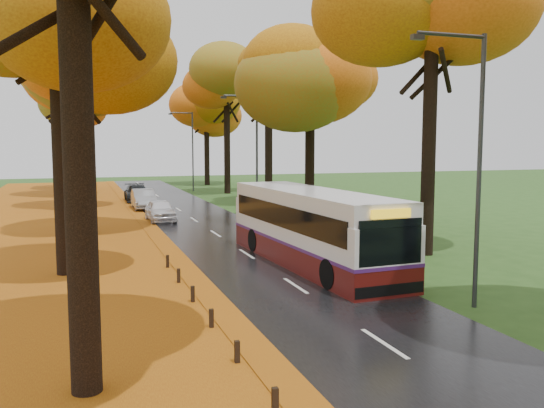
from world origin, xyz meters
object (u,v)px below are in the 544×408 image
bus (311,226)px  car_white (160,210)px  car_silver (144,199)px  car_dark (137,193)px  streetlamp_near (473,149)px  streetlamp_far (190,145)px  streetlamp_mid (253,146)px

bus → car_white: bus is taller
car_white → car_silver: size_ratio=0.89×
car_white → car_dark: 13.05m
streetlamp_near → streetlamp_far: bearing=90.0°
car_silver → car_white: bearing=-88.1°
streetlamp_mid → bus: streetlamp_mid is taller
streetlamp_far → car_white: bearing=-105.4°
streetlamp_mid → streetlamp_near: bearing=-90.0°
streetlamp_near → streetlamp_mid: bearing=90.0°
streetlamp_far → car_white: size_ratio=2.04×
streetlamp_near → car_silver: bearing=102.1°
streetlamp_near → car_white: (-6.05, 22.10, -4.00)m
streetlamp_mid → streetlamp_far: same height
car_dark → streetlamp_near: bearing=-79.4°
car_white → streetlamp_mid: bearing=-2.7°
bus → car_silver: (-4.21, 22.27, -0.84)m
streetlamp_far → car_dark: 11.53m
bus → car_silver: size_ratio=2.60×
streetlamp_far → bus: 37.10m
streetlamp_mid → car_dark: 15.08m
bus → car_dark: bus is taller
streetlamp_near → streetlamp_mid: size_ratio=1.00×
streetlamp_near → streetlamp_far: (0.00, 44.00, 0.00)m
car_white → streetlamp_near: bearing=-76.5°
car_dark → bus: bearing=-81.1°
streetlamp_near → car_dark: streetlamp_near is taller
streetlamp_mid → bus: 15.38m
streetlamp_near → car_silver: streetlamp_near is taller
bus → car_white: (-3.96, 15.01, -0.89)m
car_silver → car_dark: car_silver is taller
streetlamp_near → streetlamp_mid: 22.00m
streetlamp_far → car_silver: 16.42m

